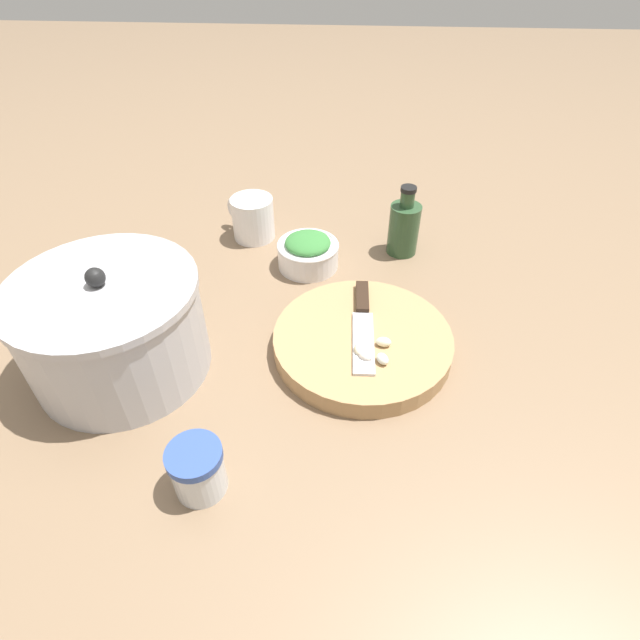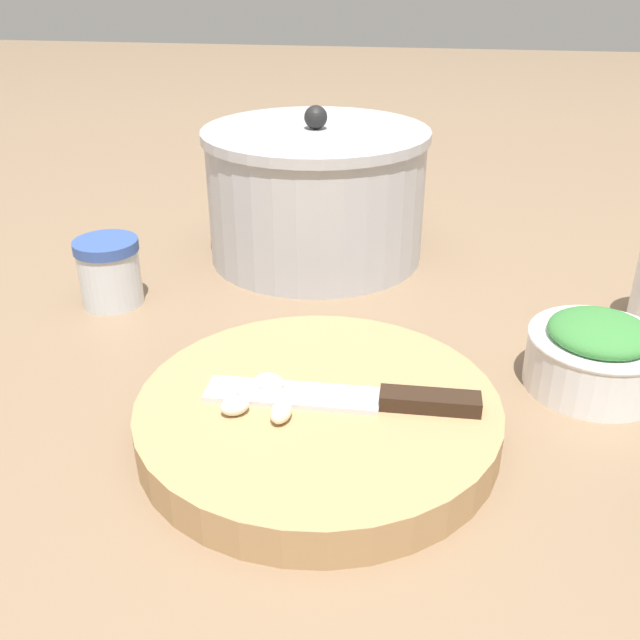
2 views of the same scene
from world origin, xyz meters
name	(u,v)px [view 1 (image 1 of 2)]	position (x,y,z in m)	size (l,w,h in m)	color
ground_plane	(316,341)	(0.00, 0.00, 0.00)	(5.00, 5.00, 0.00)	#7F664C
cutting_board	(362,342)	(-0.01, -0.08, 0.02)	(0.30, 0.30, 0.03)	tan
chef_knife	(363,319)	(0.02, -0.08, 0.04)	(0.22, 0.04, 0.01)	black
garlic_cloves	(372,351)	(-0.06, -0.09, 0.04)	(0.06, 0.06, 0.02)	#F2ECC8
herb_bowl	(308,252)	(0.22, 0.03, 0.03)	(0.12, 0.12, 0.07)	white
spice_jar	(198,469)	(-0.28, 0.13, 0.04)	(0.07, 0.07, 0.08)	silver
coffee_mug	(252,218)	(0.33, 0.16, 0.05)	(0.10, 0.11, 0.09)	white
oil_bottle	(404,227)	(0.29, -0.16, 0.06)	(0.06, 0.06, 0.15)	#2D4C2D
stock_pot	(114,328)	(-0.08, 0.30, 0.08)	(0.28, 0.28, 0.19)	#B2B2B7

